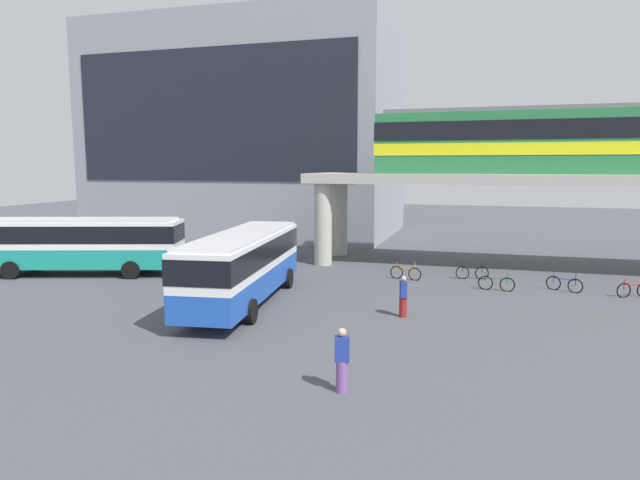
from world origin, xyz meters
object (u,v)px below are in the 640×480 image
Objects in this scene: bicycle_black at (472,273)px; pedestrian_walking_across at (342,362)px; bicycle_red at (634,290)px; bicycle_orange at (406,273)px; bus_main at (244,260)px; bicycle_green at (496,283)px; station_building at (251,132)px; bicycle_blue at (564,284)px; train at (583,140)px; bus_secondary at (83,240)px; pedestrian_near_building at (403,298)px.

pedestrian_walking_across is (-3.09, -16.98, 0.50)m from bicycle_black.
bicycle_orange is at bearing 174.24° from bicycle_red.
bus_main is 12.63m from bicycle_green.
station_building is 28.27m from bicycle_black.
station_building is 39.34m from pedestrian_walking_across.
pedestrian_walking_across is (-7.55, -15.17, 0.50)m from bicycle_blue.
bicycle_blue is at bearing -4.91° from bicycle_orange.
train is 9.48m from bicycle_blue.
bicycle_blue is 16.95m from pedestrian_walking_across.
bicycle_green is 1.08× the size of bicycle_blue.
bus_main reaches higher than bicycle_blue.
bicycle_red is at bearing -5.76° from bicycle_orange.
station_building reaches higher than bicycle_green.
train is at bearing 67.18° from pedestrian_walking_across.
bus_secondary is at bearing -161.52° from train.
bicycle_red is 0.94× the size of bicycle_orange.
bicycle_orange is at bearing -162.09° from bicycle_black.
bus_main is at bearing -140.86° from train.
bus_secondary reaches higher than pedestrian_walking_across.
bicycle_blue is at bearing 13.43° from bicycle_green.
station_building is 35.26m from bicycle_red.
pedestrian_near_building reaches higher than bicycle_black.
pedestrian_near_building is (-2.56, -8.81, 0.45)m from bicycle_black.
train reaches higher than bicycle_green.
train is 23.84m from pedestrian_walking_across.
bicycle_green is (1.22, -2.59, 0.00)m from bicycle_black.
bicycle_black is at bearing 17.91° from bicycle_orange.
train is at bearing 55.70° from bicycle_green.
bicycle_orange is (-4.73, 1.46, 0.00)m from bicycle_green.
train reaches higher than bus_main.
train is 13.29× the size of bicycle_green.
train is at bearing 57.11° from pedestrian_near_building.
bus_secondary is at bearing -166.84° from bicycle_black.
bus_main is at bearing -67.41° from station_building.
bicycle_green is at bearing -176.78° from bicycle_red.
bicycle_black is (20.53, -17.27, -8.91)m from station_building.
bicycle_black is 1.07× the size of bicycle_red.
bicycle_green is at bearing 28.57° from bus_main.
bicycle_blue is at bearing 63.53° from pedestrian_walking_across.
bicycle_red is at bearing -16.69° from bicycle_black.
bicycle_green is 7.29m from pedestrian_near_building.
pedestrian_walking_across reaches higher than bicycle_orange.
bus_secondary is 18.33m from bicycle_orange.
bicycle_red is (28.81, 2.76, -1.63)m from bus_secondary.
bicycle_blue is at bearing 25.41° from bus_main.
train reaches higher than bicycle_red.
train is 20.83m from bus_main.
bicycle_red is at bearing -74.99° from train.
bus_main is at bearing -17.22° from bus_secondary.
bus_main is 12.11m from bus_secondary.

